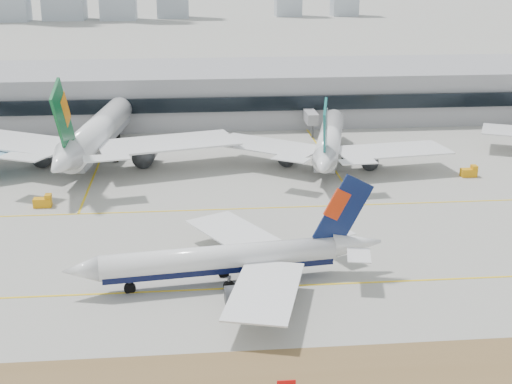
{
  "coord_description": "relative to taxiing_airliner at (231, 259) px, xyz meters",
  "views": [
    {
      "loc": [
        -14.67,
        -102.34,
        48.37
      ],
      "look_at": [
        -3.25,
        18.0,
        7.5
      ],
      "focal_mm": 50.0,
      "sensor_mm": 36.0,
      "label": 1
    }
  ],
  "objects": [
    {
      "name": "ground",
      "position": [
        9.04,
        3.06,
        -4.0
      ],
      "size": [
        3000.0,
        3000.0,
        0.0
      ],
      "primitive_type": "plane",
      "color": "#98978E",
      "rests_on": "ground"
    },
    {
      "name": "taxiing_airliner",
      "position": [
        0.0,
        0.0,
        0.0
      ],
      "size": [
        49.41,
        42.67,
        16.6
      ],
      "rotation": [
        0.0,
        0.0,
        3.26
      ],
      "color": "white",
      "rests_on": "ground"
    },
    {
      "name": "widebody_eva",
      "position": [
        -28.12,
        69.06,
        2.7
      ],
      "size": [
        70.24,
        69.22,
        25.22
      ],
      "rotation": [
        0.0,
        0.0,
        1.45
      ],
      "color": "white",
      "rests_on": "ground"
    },
    {
      "name": "widebody_cathay",
      "position": [
        27.18,
        62.28,
        1.45
      ],
      "size": [
        55.82,
        55.67,
        20.51
      ],
      "rotation": [
        0.0,
        0.0,
        1.33
      ],
      "color": "white",
      "rests_on": "ground"
    },
    {
      "name": "terminal",
      "position": [
        9.04,
        117.9,
        3.5
      ],
      "size": [
        280.0,
        43.1,
        15.0
      ],
      "color": "gray",
      "rests_on": "ground"
    },
    {
      "name": "hold_sign_left",
      "position": [
        4.57,
        -28.94,
        -3.12
      ],
      "size": [
        2.2,
        0.15,
        1.35
      ],
      "color": "red",
      "rests_on": "ground"
    },
    {
      "name": "gse_b",
      "position": [
        -35.25,
        37.98,
        -2.96
      ],
      "size": [
        3.55,
        2.0,
        2.6
      ],
      "color": "orange",
      "rests_on": "ground"
    },
    {
      "name": "gse_c",
      "position": [
        57.04,
        49.54,
        -2.96
      ],
      "size": [
        3.55,
        2.0,
        2.6
      ],
      "color": "orange",
      "rests_on": "ground"
    }
  ]
}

